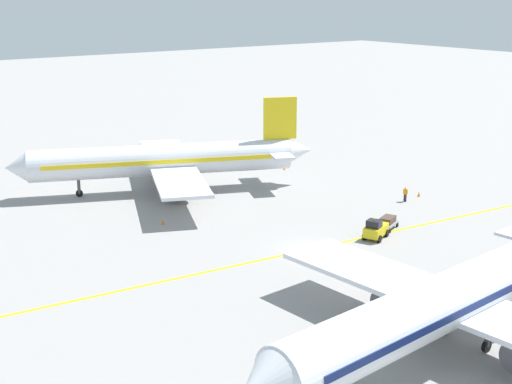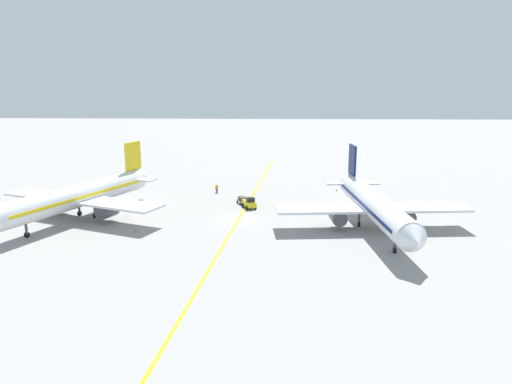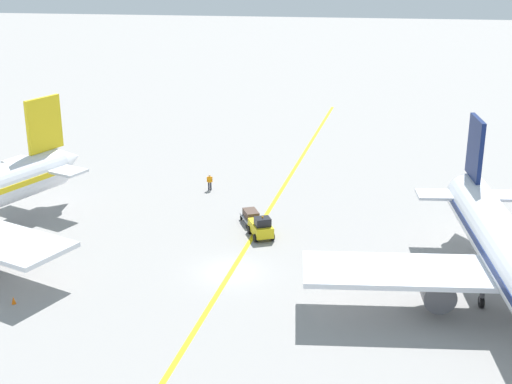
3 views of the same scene
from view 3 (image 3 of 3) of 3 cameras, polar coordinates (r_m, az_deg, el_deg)
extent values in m
plane|color=gray|center=(55.00, -2.03, -6.44)|extent=(400.00, 400.00, 0.00)
cube|color=yellow|center=(55.00, -2.03, -6.43)|extent=(11.03, 119.56, 0.01)
cone|color=silver|center=(64.20, 16.28, 0.56)|extent=(3.31, 3.26, 3.06)
cylinder|color=#4C4C51|center=(49.96, 14.21, -7.52)|extent=(2.47, 3.38, 2.20)
cube|color=#0F1E51|center=(60.74, 17.13, 3.38)|extent=(0.71, 4.02, 5.00)
cube|color=silver|center=(61.41, 16.88, -0.25)|extent=(9.18, 3.18, 0.24)
cylinder|color=#4C4C51|center=(51.79, 17.69, -7.40)|extent=(0.36, 0.36, 2.00)
cylinder|color=black|center=(52.23, 17.58, -8.39)|extent=(0.35, 0.82, 0.80)
cone|color=silver|center=(71.34, -14.83, 2.55)|extent=(3.98, 3.95, 3.06)
cube|color=yellow|center=(68.68, -16.59, 5.21)|extent=(1.87, 3.83, 5.00)
cube|color=silver|center=(69.36, -16.59, 2.00)|extent=(9.23, 5.68, 0.24)
cube|color=gold|center=(61.05, 0.38, -2.90)|extent=(2.58, 3.35, 0.90)
cube|color=black|center=(60.26, 0.53, -2.39)|extent=(1.61, 1.52, 0.70)
sphere|color=orange|center=(60.11, 0.53, -2.01)|extent=(0.16, 0.16, 0.16)
cylinder|color=black|center=(60.56, 1.32, -3.56)|extent=(0.51, 0.74, 0.70)
cylinder|color=black|center=(60.17, -0.05, -3.71)|extent=(0.51, 0.74, 0.70)
cylinder|color=black|center=(62.28, 0.80, -2.89)|extent=(0.51, 0.74, 0.70)
cylinder|color=black|center=(61.91, -0.54, -3.03)|extent=(0.51, 0.74, 0.70)
cube|color=gray|center=(64.01, -0.41, -2.08)|extent=(2.33, 2.94, 0.20)
cube|color=#4C382D|center=(63.87, -0.41, -1.74)|extent=(1.76, 2.12, 0.60)
cylinder|color=black|center=(63.36, 0.39, -2.62)|extent=(0.31, 0.46, 0.44)
cylinder|color=black|center=(63.04, -0.71, -2.74)|extent=(0.31, 0.46, 0.44)
cylinder|color=black|center=(65.22, -0.11, -1.96)|extent=(0.31, 0.46, 0.44)
cylinder|color=black|center=(64.91, -1.19, -2.07)|extent=(0.31, 0.46, 0.44)
cylinder|color=#23232D|center=(72.79, -3.64, 0.47)|extent=(0.16, 0.16, 0.85)
cylinder|color=#23232D|center=(72.81, -3.80, 0.47)|extent=(0.16, 0.16, 0.85)
cube|color=orange|center=(72.57, -3.73, 1.01)|extent=(0.39, 0.27, 0.60)
cylinder|color=orange|center=(72.56, -3.54, 1.01)|extent=(0.10, 0.10, 0.55)
cylinder|color=orange|center=(72.59, -3.92, 1.01)|extent=(0.10, 0.10, 0.55)
sphere|color=beige|center=(72.44, -3.74, 1.32)|extent=(0.22, 0.22, 0.22)
cone|color=orange|center=(77.39, -18.20, 0.55)|extent=(0.32, 0.32, 0.55)
cone|color=orange|center=(53.12, -18.83, -8.20)|extent=(0.32, 0.32, 0.55)
cone|color=orange|center=(74.09, 14.52, 0.09)|extent=(0.32, 0.32, 0.55)
cone|color=orange|center=(75.54, -3.63, 1.05)|extent=(0.32, 0.32, 0.55)
camera|label=1|loc=(38.66, 83.82, 0.33)|focal=50.00mm
camera|label=2|loc=(26.14, -162.97, -23.88)|focal=35.00mm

